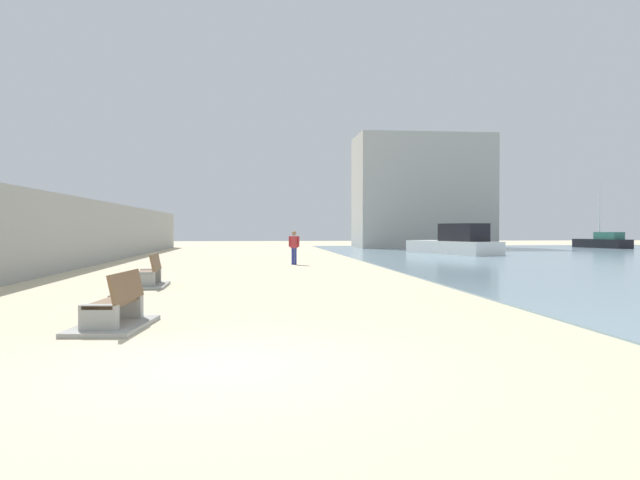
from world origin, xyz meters
TOP-DOWN VIEW (x-y plane):
  - ground_plane at (0.00, 18.00)m, footprint 120.00×120.00m
  - seawall at (-7.50, 18.00)m, footprint 0.80×64.00m
  - bench_near at (-2.05, 3.18)m, footprint 1.30×2.20m
  - bench_far at (-2.76, 10.76)m, footprint 1.16×2.13m
  - person_walking at (2.25, 21.41)m, footprint 0.51×0.27m
  - boat_outer at (30.90, 42.77)m, footprint 2.90×5.59m
  - boat_nearest at (13.66, 31.50)m, footprint 4.78×7.78m
  - harbor_building at (15.47, 46.00)m, footprint 12.00×6.00m

SIDE VIEW (x-z plane):
  - ground_plane at x=0.00m, z-range 0.00..0.00m
  - bench_near at x=-2.05m, z-range -0.26..0.72m
  - bench_far at x=-2.76m, z-range -0.26..0.72m
  - boat_outer at x=30.90m, z-range -2.30..3.48m
  - boat_nearest at x=13.66m, z-range -0.25..1.79m
  - person_walking at x=2.25m, z-range 0.13..1.74m
  - seawall at x=-7.50m, z-range 0.00..3.09m
  - harbor_building at x=15.47m, z-range 0.00..10.06m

